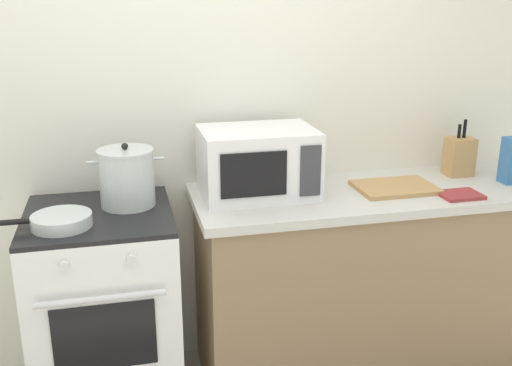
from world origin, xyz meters
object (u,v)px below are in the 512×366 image
Objects in this scene: frying_pan at (60,221)px; pasta_box at (511,160)px; cutting_board at (395,187)px; oven_mitt at (460,195)px; stock_pot at (127,178)px; knife_block at (459,156)px; stove at (106,312)px; microwave at (258,162)px.

pasta_box is (2.04, 0.09, 0.08)m from frying_pan.
oven_mitt is at bearing -34.13° from cutting_board.
pasta_box is at bearing 20.99° from oven_mitt.
knife_block is (1.61, 0.07, -0.03)m from stock_pot.
stock_pot is at bearing 176.81° from pasta_box.
oven_mitt is at bearing -9.05° from stock_pot.
pasta_box is at bearing -0.87° from stove.
knife_block is (1.88, 0.26, 0.07)m from frying_pan.
pasta_box is at bearing 2.62° from frying_pan.
stove is 1.99m from pasta_box.
frying_pan is (-0.14, -0.12, 0.48)m from stove.
frying_pan reaches higher than stove.
cutting_board is 2.00× the size of oven_mitt.
knife_block reaches higher than oven_mitt.
oven_mitt is (1.71, -0.04, -0.02)m from frying_pan.
pasta_box reaches higher than stove.
cutting_board is at bearing -3.29° from stock_pot.
frying_pan is 1.71m from oven_mitt.
pasta_box is at bearing -2.99° from cutting_board.
microwave is 1.79× the size of knife_block.
microwave is (0.57, 0.01, 0.03)m from stock_pot.
stock_pot is at bearing 176.71° from cutting_board.
microwave reaches higher than oven_mitt.
stock_pot reaches higher than frying_pan.
stove is 1.64m from oven_mitt.
stove is at bearing -179.95° from cutting_board.
frying_pan reaches higher than oven_mitt.
oven_mitt is (-0.17, -0.30, -0.09)m from knife_block.
oven_mitt is (0.87, -0.24, -0.14)m from microwave.
knife_block is 1.27× the size of pasta_box.
oven_mitt is (0.24, -0.16, -0.00)m from cutting_board.
knife_block is at bearing 3.41° from microwave.
frying_pan is 2.05m from pasta_box.
stock_pot is at bearing 170.95° from oven_mitt.
stove is 5.11× the size of oven_mitt.
oven_mitt is at bearing -15.30° from microwave.
microwave is at bearing 13.56° from frying_pan.
stove is 1.83m from knife_block.
stove is 0.93m from microwave.
oven_mitt is at bearing -1.23° from frying_pan.
microwave is (0.84, 0.20, 0.12)m from frying_pan.
cutting_board is at bearing 145.87° from oven_mitt.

